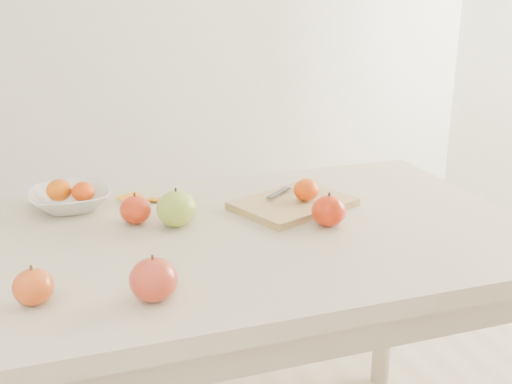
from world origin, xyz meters
name	(u,v)px	position (x,y,z in m)	size (l,w,h in m)	color
table	(263,268)	(0.00, 0.00, 0.65)	(1.20, 0.80, 0.75)	beige
cutting_board	(293,204)	(0.12, 0.11, 0.76)	(0.27, 0.20, 0.02)	tan
board_tangerine	(306,190)	(0.15, 0.10, 0.80)	(0.06, 0.06, 0.05)	#DF4C07
fruit_bowl	(71,199)	(-0.40, 0.28, 0.77)	(0.20, 0.20, 0.05)	silver
bowl_tangerine_near	(59,190)	(-0.43, 0.29, 0.80)	(0.06, 0.06, 0.05)	#DA5D07
bowl_tangerine_far	(83,192)	(-0.37, 0.26, 0.79)	(0.06, 0.06, 0.05)	#D84407
orange_peel_a	(132,200)	(-0.25, 0.28, 0.75)	(0.06, 0.04, 0.00)	orange
orange_peel_b	(157,200)	(-0.19, 0.26, 0.75)	(0.04, 0.04, 0.00)	#C5680D
paring_knife	(300,187)	(0.16, 0.18, 0.78)	(0.16, 0.09, 0.01)	white
apple_green	(176,209)	(-0.18, 0.08, 0.79)	(0.09, 0.09, 0.08)	#5D8C24
apple_red_c	(153,280)	(-0.29, -0.26, 0.79)	(0.09, 0.09, 0.08)	maroon
apple_red_e	(329,211)	(0.15, -0.03, 0.79)	(0.08, 0.08, 0.07)	#8A0802
apple_red_d	(33,287)	(-0.49, -0.20, 0.78)	(0.07, 0.07, 0.06)	maroon
apple_red_a	(135,210)	(-0.27, 0.12, 0.78)	(0.07, 0.07, 0.07)	#8B0B05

